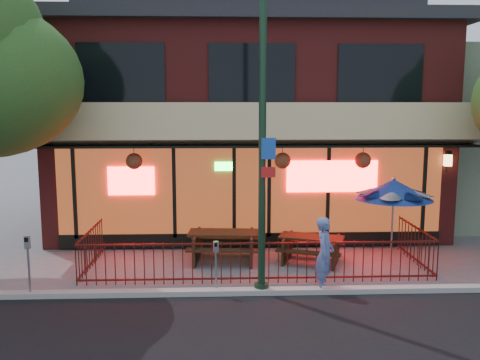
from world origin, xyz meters
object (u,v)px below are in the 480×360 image
at_px(picnic_table_left, 224,242).
at_px(patio_umbrella, 394,189).
at_px(parking_meter_far, 28,256).
at_px(parking_meter_near, 216,258).
at_px(picnic_table_right, 311,245).
at_px(street_light, 262,150).
at_px(pedestrian, 325,254).

height_order(picnic_table_left, patio_umbrella, patio_umbrella).
bearing_deg(parking_meter_far, picnic_table_left, 29.81).
bearing_deg(parking_meter_far, parking_meter_near, 1.14).
xyz_separation_m(picnic_table_left, picnic_table_right, (2.29, -0.20, -0.06)).
bearing_deg(picnic_table_right, street_light, -124.82).
height_order(street_light, picnic_table_left, street_light).
height_order(street_light, picnic_table_right, street_light).
relative_size(street_light, pedestrian, 4.19).
distance_m(picnic_table_left, parking_meter_near, 2.35).
distance_m(picnic_table_left, parking_meter_far, 4.86).
bearing_deg(patio_umbrella, pedestrian, -137.24).
xyz_separation_m(street_light, picnic_table_right, (1.49, 2.14, -2.68)).
bearing_deg(pedestrian, parking_meter_far, 111.00).
height_order(pedestrian, parking_meter_far, pedestrian).
height_order(pedestrian, parking_meter_near, pedestrian).
relative_size(picnic_table_right, parking_meter_near, 1.69).
xyz_separation_m(picnic_table_right, patio_umbrella, (2.11, -0.05, 1.48)).
distance_m(patio_umbrella, parking_meter_far, 8.93).
distance_m(picnic_table_right, parking_meter_far, 6.88).
relative_size(parking_meter_near, parking_meter_far, 0.86).
xyz_separation_m(picnic_table_left, patio_umbrella, (4.40, -0.25, 1.42)).
distance_m(picnic_table_right, patio_umbrella, 2.58).
bearing_deg(picnic_table_left, patio_umbrella, -3.21).
height_order(patio_umbrella, pedestrian, patio_umbrella).
height_order(picnic_table_left, picnic_table_right, picnic_table_left).
relative_size(street_light, parking_meter_near, 5.96).
relative_size(street_light, patio_umbrella, 3.07).
xyz_separation_m(parking_meter_near, parking_meter_far, (-4.01, -0.08, 0.13)).
bearing_deg(pedestrian, patio_umbrella, -27.41).
bearing_deg(parking_meter_near, street_light, -0.15).
distance_m(pedestrian, parking_meter_far, 6.41).
bearing_deg(parking_meter_far, picnic_table_right, 18.82).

